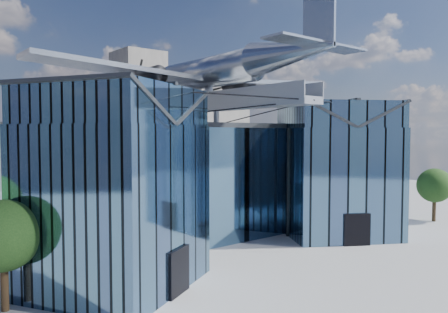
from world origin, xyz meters
TOP-DOWN VIEW (x-y plane):
  - ground_plane at (0.00, 0.00)m, footprint 120.00×120.00m
  - museum at (0.00, 5.82)m, footprint 32.88×24.50m
  - bg_towers at (1.45, 50.49)m, footprint 77.00×24.50m
  - tree_plaza_w at (-16.60, -0.89)m, footprint 4.22×4.22m
  - tree_plaza_e at (23.10, -3.70)m, footprint 3.92×3.92m
  - tree_side_e at (28.17, 8.81)m, footprint 4.21×4.21m

SIDE VIEW (x-z plane):
  - ground_plane at x=0.00m, z-range 0.00..0.00m
  - tree_side_e at x=28.17m, z-range 0.90..5.97m
  - tree_plaza_e at x=23.10m, z-range 0.96..6.42m
  - tree_plaza_w at x=-16.60m, z-range 1.00..6.69m
  - museum at x=0.00m, z-range -3.26..14.34m
  - bg_towers at x=1.45m, z-range -2.99..23.01m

